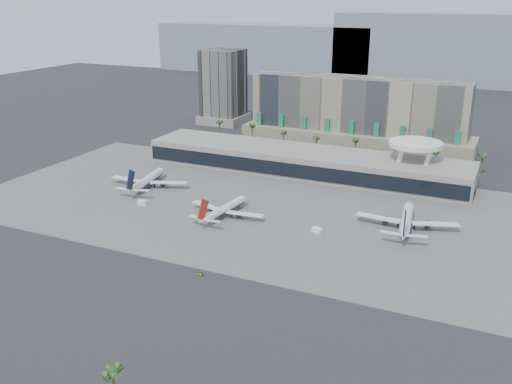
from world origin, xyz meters
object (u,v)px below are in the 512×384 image
at_px(airliner_right, 406,220).
at_px(taxiway_sign, 201,274).
at_px(service_vehicle_b, 317,230).
at_px(airliner_left, 147,180).
at_px(service_vehicle_a, 143,203).
at_px(airliner_centre, 225,209).

bearing_deg(airliner_right, taxiway_sign, -135.36).
bearing_deg(service_vehicle_b, airliner_left, -174.48).
height_order(airliner_right, service_vehicle_a, airliner_right).
xyz_separation_m(airliner_right, taxiway_sign, (-54.90, -69.45, -3.24)).
relative_size(airliner_right, service_vehicle_b, 10.96).
height_order(airliner_centre, airliner_right, airliner_right).
bearing_deg(airliner_left, service_vehicle_a, -70.48).
xyz_separation_m(service_vehicle_b, taxiway_sign, (-23.82, -50.50, -0.54)).
xyz_separation_m(airliner_centre, taxiway_sign, (17.48, -50.85, -2.75)).
xyz_separation_m(service_vehicle_a, service_vehicle_b, (80.82, 3.26, -0.11)).
xyz_separation_m(airliner_right, service_vehicle_a, (-111.90, -22.22, -2.59)).
height_order(airliner_centre, service_vehicle_b, airliner_centre).
distance_m(airliner_left, service_vehicle_a, 25.12).
bearing_deg(service_vehicle_b, taxiway_sign, -98.52).
bearing_deg(airliner_centre, airliner_left, 166.76).
bearing_deg(airliner_right, airliner_centre, -172.62).
bearing_deg(service_vehicle_a, airliner_right, 14.60).
bearing_deg(service_vehicle_a, taxiway_sign, -36.27).
distance_m(service_vehicle_a, service_vehicle_b, 80.89).
bearing_deg(service_vehicle_b, airliner_centre, -163.75).
relative_size(airliner_right, taxiway_sign, 20.87).
bearing_deg(airliner_centre, airliner_right, 20.42).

